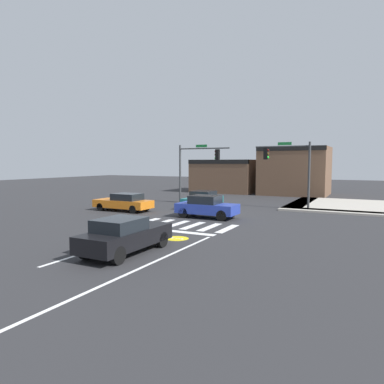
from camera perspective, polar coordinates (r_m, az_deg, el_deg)
name	(u,v)px	position (r m, az deg, el deg)	size (l,w,h in m)	color
ground_plane	(208,214)	(25.51, 2.55, -3.65)	(120.00, 120.00, 0.00)	#2B2B2D
crosswalk_near	(177,224)	(21.56, -2.47, -5.20)	(7.07, 2.73, 0.01)	silver
lane_markings	(119,252)	(15.31, -11.72, -9.44)	(6.80, 18.75, 0.01)	white
bike_detector_marking	(177,238)	(17.56, -2.44, -7.51)	(1.16, 1.16, 0.01)	yellow
curb_corner_northeast	(345,206)	(32.63, 23.49, -2.07)	(10.00, 10.60, 0.15)	#B2AA9E
storefront_row	(262,173)	(43.89, 11.33, 3.01)	(16.10, 6.90, 5.54)	brown
traffic_signal_northwest	(197,162)	(31.96, 0.82, 4.80)	(4.96, 0.32, 5.35)	#383A3D
traffic_signal_northeast	(289,162)	(29.51, 15.37, 4.63)	(4.44, 0.32, 5.38)	#383A3D
car_blue	(207,207)	(23.88, 2.37, -2.37)	(4.10, 1.80, 1.52)	#23389E
car_black	(125,235)	(14.86, -10.79, -6.87)	(1.79, 4.44, 1.50)	black
car_orange	(124,202)	(27.75, -10.93, -1.62)	(4.60, 1.82, 1.38)	orange
car_teal	(203,199)	(29.21, 1.78, -1.18)	(1.93, 4.32, 1.40)	#196B70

